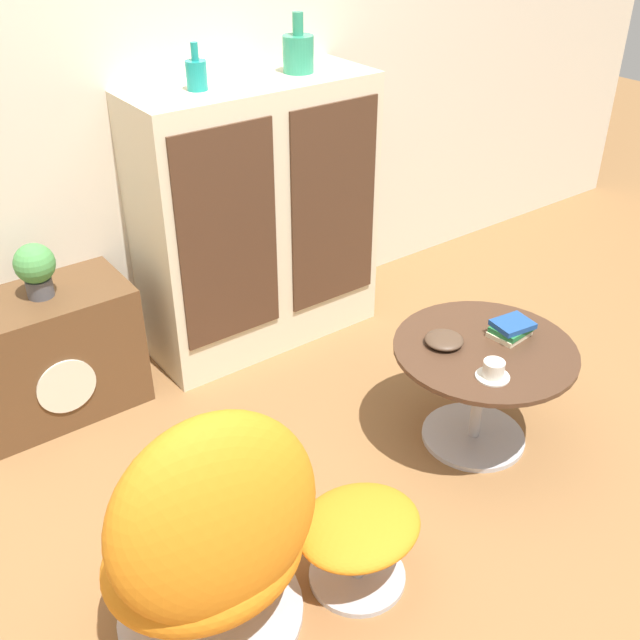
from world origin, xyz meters
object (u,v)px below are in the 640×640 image
object	(u,v)px
egg_chair	(210,540)
potted_plant	(35,268)
sideboard	(258,219)
tv_console	(48,355)
coffee_table	(481,376)
vase_inner_left	(298,52)
book_stack	(511,329)
vase_leftmost	(196,74)
bowl	(444,340)
ottoman	(359,534)
teacup	(493,371)

from	to	relation	value
egg_chair	potted_plant	distance (m)	1.32
sideboard	tv_console	world-z (taller)	sideboard
egg_chair	coffee_table	world-z (taller)	egg_chair
sideboard	vase_inner_left	size ratio (longest dim) A/B	5.07
book_stack	sideboard	bearing A→B (deg)	108.67
tv_console	egg_chair	distance (m)	1.30
tv_console	vase_leftmost	size ratio (longest dim) A/B	3.93
sideboard	book_stack	world-z (taller)	sideboard
vase_leftmost	potted_plant	size ratio (longest dim) A/B	0.82
book_stack	bowl	distance (m)	0.26
ottoman	vase_leftmost	world-z (taller)	vase_leftmost
sideboard	teacup	world-z (taller)	sideboard
egg_chair	sideboard	bearing A→B (deg)	52.75
bowl	egg_chair	bearing A→B (deg)	-167.15
tv_console	egg_chair	bearing A→B (deg)	-89.31
egg_chair	bowl	distance (m)	1.14
sideboard	vase_leftmost	bearing A→B (deg)	179.06
sideboard	coffee_table	bearing A→B (deg)	-77.52
coffee_table	vase_leftmost	distance (m)	1.55
ottoman	potted_plant	bearing A→B (deg)	106.92
vase_leftmost	bowl	world-z (taller)	vase_leftmost
ottoman	vase_inner_left	bearing A→B (deg)	61.15
egg_chair	teacup	size ratio (longest dim) A/B	6.88
sideboard	tv_console	size ratio (longest dim) A/B	1.73
coffee_table	bowl	xyz separation A→B (m)	(-0.11, 0.11, 0.15)
coffee_table	teacup	world-z (taller)	teacup
ottoman	bowl	xyz separation A→B (m)	(0.68, 0.36, 0.25)
egg_chair	ottoman	distance (m)	0.48
sideboard	coffee_table	size ratio (longest dim) A/B	1.78
egg_chair	potted_plant	size ratio (longest dim) A/B	3.79
vase_inner_left	teacup	size ratio (longest dim) A/B	1.99
potted_plant	book_stack	xyz separation A→B (m)	(1.34, -1.15, -0.18)
bowl	vase_leftmost	bearing A→B (deg)	110.32
sideboard	vase_inner_left	bearing A→B (deg)	0.97
sideboard	book_stack	distance (m)	1.20
egg_chair	book_stack	world-z (taller)	egg_chair
sideboard	potted_plant	xyz separation A→B (m)	(-0.96, 0.02, 0.05)
egg_chair	ottoman	xyz separation A→B (m)	(0.44, -0.10, -0.17)
vase_leftmost	bowl	distance (m)	1.35
tv_console	potted_plant	bearing A→B (deg)	1.57
egg_chair	book_stack	size ratio (longest dim) A/B	5.18
book_stack	bowl	size ratio (longest dim) A/B	1.10
vase_leftmost	book_stack	bearing A→B (deg)	-61.34
vase_inner_left	potted_plant	world-z (taller)	vase_inner_left
egg_chair	ottoman	size ratio (longest dim) A/B	2.05
ottoman	book_stack	distance (m)	0.98
coffee_table	vase_inner_left	world-z (taller)	vase_inner_left
coffee_table	bowl	world-z (taller)	bowl
vase_inner_left	potted_plant	bearing A→B (deg)	179.24
coffee_table	vase_leftmost	size ratio (longest dim) A/B	3.82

